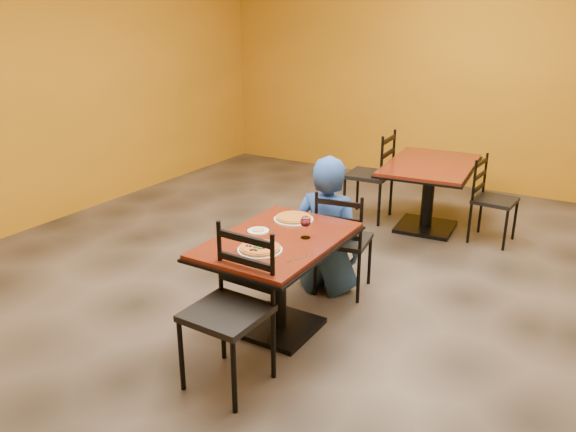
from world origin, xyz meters
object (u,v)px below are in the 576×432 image
Objects in this scene: chair_main_far at (344,240)px; side_plate at (258,231)px; chair_second_left at (369,175)px; pizza_main at (260,248)px; wine_glass at (306,226)px; chair_second_right at (495,201)px; chair_main_near at (227,314)px; pizza_far at (294,217)px; table_main at (278,262)px; diner at (328,224)px; plate_far at (294,219)px; table_second at (429,180)px; plate_main at (260,250)px.

side_plate is (-0.32, -0.82, 0.30)m from chair_main_far.
chair_second_left is at bearing -82.40° from chair_main_far.
pizza_main is 0.40m from wine_glass.
chair_main_far is 1.04× the size of chair_second_right.
chair_main_near is 3.65× the size of pizza_far.
pizza_far is (-0.10, 0.38, 0.21)m from table_main.
pizza_far is at bearing 133.48° from wine_glass.
pizza_main is (0.02, -0.26, 0.21)m from table_main.
wine_glass is (0.17, 0.11, 0.28)m from table_main.
wine_glass is (0.04, -0.74, 0.38)m from chair_main_far.
chair_second_right is 3.17× the size of pizza_far.
chair_second_right reaches higher than table_main.
diner is 0.47m from pizza_far.
table_main is 0.28m from side_plate.
chair_main_near is at bearing -95.81° from wine_glass.
chair_main_far is 0.59m from plate_far.
chair_main_near is 5.68× the size of wine_glass.
chair_main_near is at bearing 5.18° from chair_second_left.
chair_second_right is 2.53m from plate_far.
table_second is 3.39m from chair_main_near.
table_second is at bearing -104.22° from chair_main_far.
chair_second_left reaches higher than side_plate.
plate_main is 1.94× the size of side_plate.
side_plate is (-0.10, -0.35, -0.02)m from pizza_far.
diner is at bearing 90.97° from table_main.
chair_second_right reaches higher than pizza_main.
pizza_far is (0.00, 0.00, 0.02)m from plate_far.
chair_main_near is 1.11× the size of chair_main_far.
chair_second_right is (1.41, 0.00, -0.07)m from chair_second_left.
chair_second_left is at bearing 103.25° from wine_glass.
side_plate is at bearing -100.05° from table_second.
plate_far is at bearing 133.48° from wine_glass.
plate_main is 1.09× the size of pizza_main.
diner reaches higher than table_second.
chair_second_right is at bearing 71.74° from plate_main.
chair_main_far is 1.15m from plate_main.
pizza_main is at bearing 74.78° from chair_main_far.
chair_main_near reaches higher than wine_glass.
diner is at bearing 9.39° from chair_second_left.
side_plate is (-0.27, 0.77, 0.24)m from chair_main_near.
pizza_far is at bearing 5.00° from chair_second_left.
diner reaches higher than chair_main_near.
wine_glass is at bearing 96.63° from diner.
side_plate is at bearing 125.73° from plate_main.
pizza_far is (-1.07, -2.27, 0.33)m from chair_second_right.
diner reaches higher than plate_far.
table_main is 2.67m from table_second.
pizza_far is at bearing 99.84° from pizza_main.
chair_main_near reaches higher than table_main.
plate_main is at bearing 0.00° from pizza_main.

